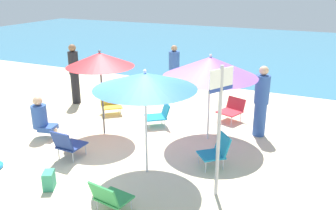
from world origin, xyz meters
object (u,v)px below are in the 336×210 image
object	(u,v)px
beach_chair_a	(68,144)
beach_chair_b	(216,150)
beach_chair_f	(232,109)
person_b	(174,70)
beach_chair_c	(109,197)
person_c	(74,73)
umbrella_blue	(145,81)
beach_chair_e	(159,114)
person_a	(41,117)
beach_chair_d	(111,101)
warning_sign	(220,114)
umbrella_red	(100,60)
person_d	(261,101)
umbrella_purple	(210,67)
beach_bag	(49,180)

from	to	relation	value
beach_chair_a	beach_chair_b	distance (m)	2.95
beach_chair_f	person_b	world-z (taller)	person_b
beach_chair_c	person_c	size ratio (longest dim) A/B	0.34
beach_chair_c	person_c	bearing A→B (deg)	52.28
umbrella_blue	person_c	bearing A→B (deg)	144.10
beach_chair_e	person_a	bearing A→B (deg)	1.40
beach_chair_d	warning_sign	bearing A→B (deg)	14.85
umbrella_red	beach_chair_f	distance (m)	3.57
person_a	person_d	world-z (taller)	person_d
beach_chair_b	umbrella_purple	bearing A→B (deg)	-105.43
umbrella_purple	person_b	size ratio (longest dim) A/B	1.35
beach_chair_e	beach_chair_d	bearing A→B (deg)	-47.92
beach_chair_f	warning_sign	size ratio (longest dim) A/B	0.33
beach_chair_c	person_a	bearing A→B (deg)	68.22
umbrella_blue	warning_sign	world-z (taller)	warning_sign
person_b	warning_sign	xyz separation A→B (m)	(2.99, -5.05, 0.69)
warning_sign	beach_chair_f	bearing A→B (deg)	128.37
person_c	person_a	bearing A→B (deg)	-107.03
umbrella_blue	beach_chair_e	xyz separation A→B (m)	(-0.78, 2.16, -1.48)
umbrella_blue	person_c	xyz separation A→B (m)	(-3.79, 2.74, -0.89)
beach_chair_b	person_c	xyz separation A→B (m)	(-4.90, 1.98, 0.55)
umbrella_red	umbrella_blue	bearing A→B (deg)	-34.23
beach_chair_d	beach_bag	xyz separation A→B (m)	(1.11, -3.66, -0.17)
beach_chair_e	person_c	world-z (taller)	person_c
beach_chair_e	person_b	xyz separation A→B (m)	(-0.80, 2.70, 0.46)
person_c	beach_bag	xyz separation A→B (m)	(2.51, -3.95, -0.73)
beach_chair_c	beach_chair_e	size ratio (longest dim) A/B	0.79
beach_chair_d	person_b	distance (m)	2.58
beach_chair_b	person_c	world-z (taller)	person_c
beach_chair_a	warning_sign	xyz separation A→B (m)	(3.09, 0.02, 1.11)
umbrella_purple	beach_chair_e	bearing A→B (deg)	169.36
beach_chair_a	person_d	world-z (taller)	person_d
umbrella_red	umbrella_blue	xyz separation A→B (m)	(1.78, -1.21, 0.02)
beach_chair_c	person_a	world-z (taller)	person_a
umbrella_blue	beach_chair_a	size ratio (longest dim) A/B	3.02
umbrella_purple	person_c	xyz separation A→B (m)	(-4.35, 0.83, -0.79)
person_c	umbrella_blue	bearing A→B (deg)	-73.37
person_d	warning_sign	xyz separation A→B (m)	(-0.16, -2.80, 0.62)
beach_chair_b	beach_chair_e	size ratio (longest dim) A/B	0.95
umbrella_blue	person_a	size ratio (longest dim) A/B	2.02
person_a	beach_chair_c	bearing A→B (deg)	-43.23
beach_chair_d	umbrella_red	bearing A→B (deg)	-14.13
umbrella_red	beach_bag	world-z (taller)	umbrella_red
person_a	beach_bag	bearing A→B (deg)	-57.15
beach_chair_c	beach_chair_e	distance (m)	3.63
beach_chair_a	warning_sign	distance (m)	3.29
umbrella_red	person_d	bearing A→B (deg)	22.76
umbrella_red	person_d	world-z (taller)	umbrella_red
beach_chair_f	person_a	xyz separation A→B (m)	(-3.67, -2.86, 0.19)
beach_chair_f	warning_sign	xyz separation A→B (m)	(0.67, -3.46, 1.15)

